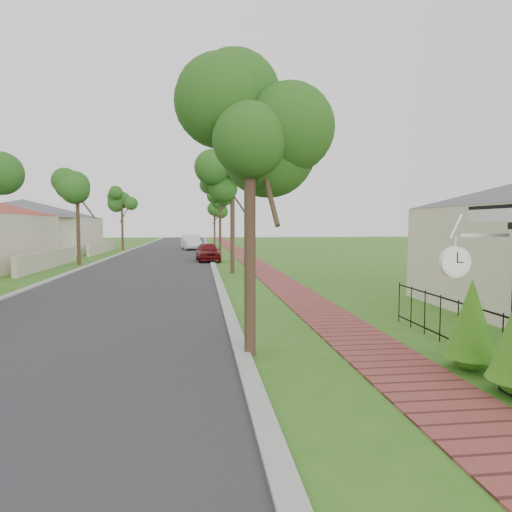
{
  "coord_description": "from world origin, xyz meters",
  "views": [
    {
      "loc": [
        -0.13,
        -6.96,
        2.48
      ],
      "look_at": [
        1.59,
        7.0,
        1.5
      ],
      "focal_mm": 32.0,
      "sensor_mm": 36.0,
      "label": 1
    }
  ],
  "objects": [
    {
      "name": "far_house_grey",
      "position": [
        -14.97,
        34.0,
        2.34
      ],
      "size": [
        15.56,
        15.56,
        4.6
      ],
      "color": "beige",
      "rests_on": "ground"
    },
    {
      "name": "kerb_right",
      "position": [
        0.65,
        20.0,
        0.0
      ],
      "size": [
        0.3,
        120.0,
        0.1
      ],
      "primitive_type": "cube",
      "color": "#9E9E99",
      "rests_on": "ground"
    },
    {
      "name": "street_trees",
      "position": [
        -2.87,
        26.84,
        4.54
      ],
      "size": [
        10.7,
        37.65,
        5.89
      ],
      "color": "#382619",
      "rests_on": "ground"
    },
    {
      "name": "station_clock",
      "position": [
        3.68,
        -0.6,
        1.95
      ],
      "size": [
        1.08,
        0.13,
        0.66
      ],
      "color": "white",
      "rests_on": "ground"
    },
    {
      "name": "ground",
      "position": [
        0.0,
        0.0,
        0.0
      ],
      "size": [
        160.0,
        160.0,
        0.0
      ],
      "primitive_type": "plane",
      "color": "#356518",
      "rests_on": "ground"
    },
    {
      "name": "utility_pole",
      "position": [
        1.82,
        20.0,
        3.59
      ],
      "size": [
        1.2,
        0.24,
        7.06
      ],
      "color": "gray",
      "rests_on": "ground"
    },
    {
      "name": "near_tree",
      "position": [
        0.8,
        1.5,
        4.3
      ],
      "size": [
        2.1,
        2.1,
        5.4
      ],
      "color": "#382619",
      "rests_on": "ground"
    },
    {
      "name": "kerb_left",
      "position": [
        -6.65,
        20.0,
        0.0
      ],
      "size": [
        0.3,
        120.0,
        0.1
      ],
      "primitive_type": "cube",
      "color": "#9E9E99",
      "rests_on": "ground"
    },
    {
      "name": "sidewalk",
      "position": [
        3.25,
        20.0,
        0.0
      ],
      "size": [
        1.5,
        120.0,
        0.03
      ],
      "primitive_type": "cube",
      "color": "brown",
      "rests_on": "ground"
    },
    {
      "name": "parked_car_red",
      "position": [
        0.4,
        23.6,
        0.63
      ],
      "size": [
        1.75,
        3.79,
        1.26
      ],
      "primitive_type": "imported",
      "rotation": [
        0.0,
        0.0,
        0.07
      ],
      "color": "#620E11",
      "rests_on": "ground"
    },
    {
      "name": "parked_car_white",
      "position": [
        -1.0,
        37.76,
        0.71
      ],
      "size": [
        2.16,
        4.49,
        1.42
      ],
      "primitive_type": "imported",
      "rotation": [
        0.0,
        0.0,
        0.16
      ],
      "color": "silver",
      "rests_on": "ground"
    },
    {
      "name": "picket_fence",
      "position": [
        4.9,
        -0.0,
        0.53
      ],
      "size": [
        0.03,
        8.02,
        1.0
      ],
      "color": "black",
      "rests_on": "ground"
    },
    {
      "name": "road",
      "position": [
        -3.0,
        20.0,
        0.0
      ],
      "size": [
        7.0,
        120.0,
        0.02
      ],
      "primitive_type": "cube",
      "color": "#28282B",
      "rests_on": "ground"
    }
  ]
}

